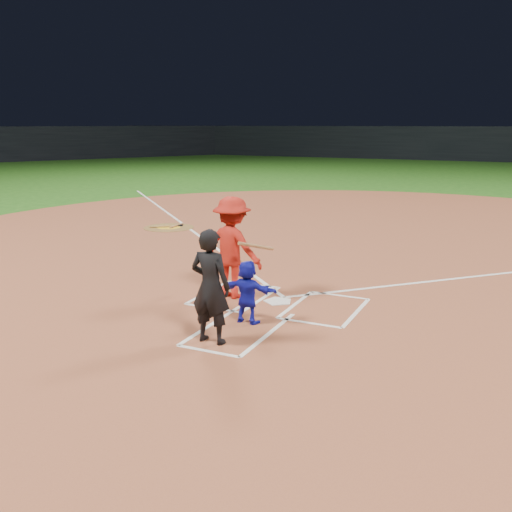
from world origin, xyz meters
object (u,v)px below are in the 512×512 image
at_px(umpire, 210,286).
at_px(batter_at_plate, 232,248).
at_px(on_deck_circle, 169,227).
at_px(catcher, 248,292).
at_px(home_plate, 278,301).

xyz_separation_m(umpire, batter_at_plate, (-0.83, 2.36, 0.09)).
bearing_deg(umpire, on_deck_circle, -51.61).
bearing_deg(batter_at_plate, catcher, -53.01).
distance_m(home_plate, umpire, 2.60).
distance_m(home_plate, catcher, 1.45).
distance_m(catcher, batter_at_plate, 1.65).
relative_size(on_deck_circle, umpire, 0.91).
bearing_deg(on_deck_circle, home_plate, -42.46).
relative_size(home_plate, on_deck_circle, 0.35).
distance_m(home_plate, batter_at_plate, 1.42).
bearing_deg(catcher, home_plate, -87.46).
relative_size(catcher, batter_at_plate, 0.55).
height_order(umpire, batter_at_plate, batter_at_plate).
bearing_deg(on_deck_circle, catcher, -48.30).
distance_m(umpire, batter_at_plate, 2.50).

